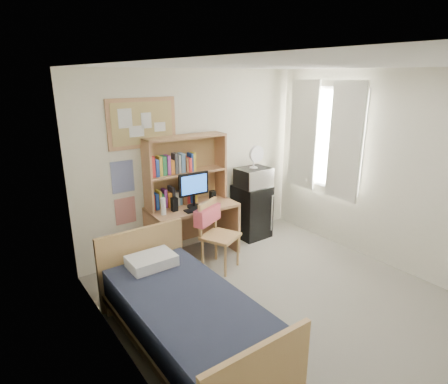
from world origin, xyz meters
TOP-DOWN VIEW (x-y plane):
  - floor at (0.00, 0.00)m, footprint 3.60×4.20m
  - ceiling at (0.00, 0.00)m, footprint 3.60×4.20m
  - wall_back at (0.00, 2.10)m, footprint 3.60×0.04m
  - wall_left at (-1.80, 0.00)m, footprint 0.04×4.20m
  - wall_right at (1.80, 0.00)m, footprint 0.04×4.20m
  - window_unit at (1.75, 1.20)m, footprint 0.10×1.40m
  - curtain_left at (1.72, 0.80)m, footprint 0.04×0.55m
  - curtain_right at (1.72, 1.60)m, footprint 0.04×0.55m
  - bulletin_board at (-0.78, 2.08)m, footprint 0.94×0.03m
  - poster_wave at (-1.10, 2.09)m, footprint 0.30×0.01m
  - poster_japan at (-1.10, 2.09)m, footprint 0.28×0.01m
  - desk at (-0.25, 1.77)m, footprint 1.25×0.66m
  - desk_chair at (-0.14, 1.25)m, footprint 0.62×0.62m
  - mini_fridge at (0.88, 1.83)m, footprint 0.51×0.51m
  - bed at (-1.28, 0.16)m, footprint 1.00×1.98m
  - hutch at (-0.25, 1.92)m, footprint 1.18×0.34m
  - monitor at (-0.26, 1.71)m, footprint 0.44×0.05m
  - keyboard at (-0.26, 1.57)m, footprint 0.42×0.15m
  - speaker_left at (-0.56, 1.72)m, footprint 0.08×0.08m
  - speaker_right at (0.04, 1.70)m, footprint 0.08×0.08m
  - water_bottle at (-0.74, 1.69)m, footprint 0.07×0.07m
  - hoodie at (-0.22, 1.43)m, footprint 0.48×0.32m
  - microwave at (0.88, 1.81)m, footprint 0.51×0.39m
  - desk_fan at (0.88, 1.81)m, footprint 0.26×0.26m
  - pillow at (-1.28, 0.91)m, footprint 0.49×0.35m

SIDE VIEW (x-z plane):
  - floor at x=0.00m, z-range -0.02..0.00m
  - bed at x=-1.28m, z-range 0.00..0.54m
  - desk at x=-0.25m, z-range 0.00..0.77m
  - mini_fridge at x=0.88m, z-range 0.00..0.85m
  - desk_chair at x=-0.14m, z-range 0.00..0.94m
  - pillow at x=-1.28m, z-range 0.54..0.66m
  - hoodie at x=-0.22m, z-range 0.62..0.84m
  - poster_japan at x=-1.10m, z-range 0.60..0.96m
  - keyboard at x=-0.26m, z-range 0.77..0.79m
  - speaker_right at x=0.04m, z-range 0.77..0.95m
  - speaker_left at x=-0.56m, z-range 0.77..0.96m
  - water_bottle at x=-0.74m, z-range 0.77..1.00m
  - microwave at x=0.88m, z-range 0.85..1.14m
  - monitor at x=-0.26m, z-range 0.77..1.24m
  - hutch at x=-0.25m, z-range 0.77..1.73m
  - poster_wave at x=-1.10m, z-range 1.04..1.46m
  - desk_fan at x=0.88m, z-range 1.14..1.46m
  - wall_back at x=0.00m, z-range 0.00..2.60m
  - wall_left at x=-1.80m, z-range 0.00..2.60m
  - wall_right at x=1.80m, z-range 0.00..2.60m
  - window_unit at x=1.75m, z-range 0.75..2.45m
  - curtain_left at x=1.72m, z-range 0.75..2.45m
  - curtain_right at x=1.72m, z-range 0.75..2.45m
  - bulletin_board at x=-0.78m, z-range 1.60..2.24m
  - ceiling at x=0.00m, z-range 2.59..2.61m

